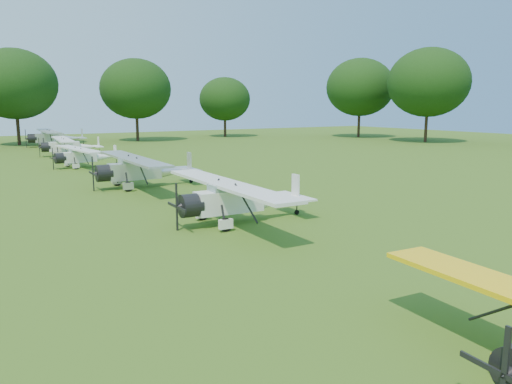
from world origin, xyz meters
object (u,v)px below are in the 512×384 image
aircraft_5 (84,155)px  aircraft_7 (54,136)px  aircraft_4 (142,168)px  aircraft_6 (69,145)px  aircraft_3 (239,197)px

aircraft_5 → aircraft_7: (1.74, 24.44, 0.28)m
aircraft_4 → aircraft_6: bearing=91.0°
aircraft_4 → aircraft_6: aircraft_4 is taller
aircraft_3 → aircraft_7: 49.79m
aircraft_5 → aircraft_7: size_ratio=0.80×
aircraft_4 → aircraft_6: (0.15, 24.18, -0.11)m
aircraft_4 → aircraft_3: bearing=-86.7°
aircraft_5 → aircraft_7: aircraft_7 is taller
aircraft_4 → aircraft_5: 13.14m
aircraft_6 → aircraft_7: (0.83, 13.38, 0.17)m
aircraft_3 → aircraft_4: aircraft_4 is taller
aircraft_4 → aircraft_7: size_ratio=0.95×
aircraft_3 → aircraft_5: (-1.18, 25.34, -0.15)m
aircraft_4 → aircraft_6: 24.18m
aircraft_5 → aircraft_4: bearing=-92.8°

